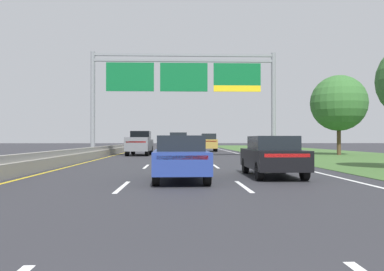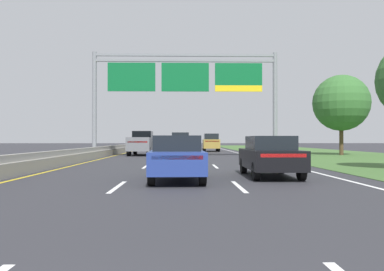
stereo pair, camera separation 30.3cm
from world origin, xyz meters
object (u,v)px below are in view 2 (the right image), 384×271
at_px(car_silver_centre_lane_suv, 181,143).
at_px(car_gold_right_lane_suv, 211,142).
at_px(car_black_right_lane_sedan, 270,156).
at_px(roadside_tree_mid, 341,103).
at_px(overhead_sign_gantry, 185,82).
at_px(car_blue_centre_lane_sedan, 177,157).
at_px(pickup_truck_grey, 142,143).

xyz_separation_m(car_silver_centre_lane_suv, car_gold_right_lane_suv, (3.56, 7.32, 0.00)).
distance_m(car_black_right_lane_sedan, roadside_tree_mid, 23.59).
height_order(overhead_sign_gantry, car_silver_centre_lane_suv, overhead_sign_gantry).
relative_size(car_black_right_lane_sedan, car_gold_right_lane_suv, 0.93).
xyz_separation_m(car_blue_centre_lane_sedan, car_silver_centre_lane_suv, (-0.03, 26.14, 0.28)).
height_order(pickup_truck_grey, roadside_tree_mid, roadside_tree_mid).
height_order(pickup_truck_grey, car_silver_centre_lane_suv, pickup_truck_grey).
distance_m(pickup_truck_grey, car_black_right_lane_sedan, 22.08).
bearing_deg(overhead_sign_gantry, roadside_tree_mid, 14.15).
bearing_deg(pickup_truck_grey, car_silver_centre_lane_suv, -41.07).
height_order(pickup_truck_grey, car_blue_centre_lane_sedan, pickup_truck_grey).
xyz_separation_m(pickup_truck_grey, car_silver_centre_lane_suv, (3.53, 3.86, 0.02)).
distance_m(overhead_sign_gantry, car_blue_centre_lane_sedan, 19.04).
relative_size(pickup_truck_grey, car_gold_right_lane_suv, 1.15).
distance_m(car_silver_centre_lane_suv, car_black_right_lane_sedan, 25.01).
relative_size(overhead_sign_gantry, roadside_tree_mid, 2.06).
height_order(overhead_sign_gantry, car_black_right_lane_sedan, overhead_sign_gantry).
bearing_deg(roadside_tree_mid, car_gold_right_lane_suv, 133.69).
bearing_deg(overhead_sign_gantry, car_blue_centre_lane_sedan, -91.20).
height_order(car_silver_centre_lane_suv, car_gold_right_lane_suv, same).
distance_m(overhead_sign_gantry, car_black_right_lane_sedan, 17.99).
xyz_separation_m(car_black_right_lane_sedan, roadside_tree_mid, (11.02, 20.48, 3.93)).
relative_size(car_blue_centre_lane_sedan, car_silver_centre_lane_suv, 0.94).
distance_m(car_blue_centre_lane_sedan, car_silver_centre_lane_suv, 26.14).
bearing_deg(car_blue_centre_lane_sedan, car_silver_centre_lane_suv, -1.37).
height_order(car_blue_centre_lane_sedan, car_black_right_lane_sedan, same).
bearing_deg(car_silver_centre_lane_suv, car_blue_centre_lane_sedan, -178.65).
bearing_deg(car_black_right_lane_sedan, pickup_truck_grey, 19.32).
bearing_deg(car_blue_centre_lane_sedan, overhead_sign_gantry, -2.63).
bearing_deg(pickup_truck_grey, car_gold_right_lane_suv, -31.01).
bearing_deg(overhead_sign_gantry, car_silver_centre_lane_suv, 93.00).
distance_m(overhead_sign_gantry, pickup_truck_grey, 7.52).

